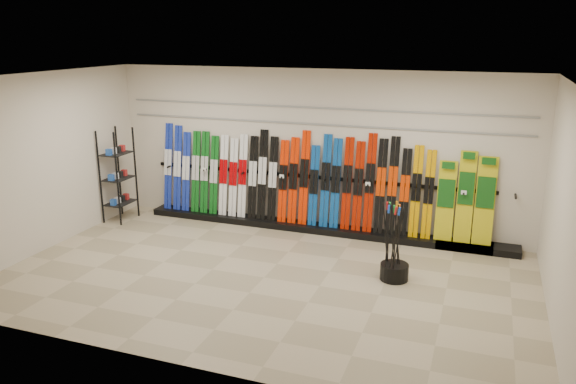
% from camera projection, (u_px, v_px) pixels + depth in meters
% --- Properties ---
extents(floor, '(8.00, 8.00, 0.00)m').
position_uv_depth(floor, '(264.00, 277.00, 8.60)').
color(floor, gray).
rests_on(floor, ground).
extents(back_wall, '(8.00, 0.00, 8.00)m').
position_uv_depth(back_wall, '(314.00, 151.00, 10.45)').
color(back_wall, beige).
rests_on(back_wall, floor).
extents(left_wall, '(0.00, 5.00, 5.00)m').
position_uv_depth(left_wall, '(44.00, 162.00, 9.49)').
color(left_wall, beige).
rests_on(left_wall, floor).
extents(right_wall, '(0.00, 5.00, 5.00)m').
position_uv_depth(right_wall, '(564.00, 212.00, 6.89)').
color(right_wall, beige).
rests_on(right_wall, floor).
extents(ceiling, '(8.00, 8.00, 0.00)m').
position_uv_depth(ceiling, '(262.00, 79.00, 7.78)').
color(ceiling, silver).
rests_on(ceiling, back_wall).
extents(ski_rack_base, '(8.00, 0.40, 0.12)m').
position_uv_depth(ski_rack_base, '(321.00, 228.00, 10.57)').
color(ski_rack_base, black).
rests_on(ski_rack_base, floor).
extents(skis, '(5.39, 0.28, 1.78)m').
position_uv_depth(skis, '(289.00, 180.00, 10.61)').
color(skis, '#162BA6').
rests_on(skis, ski_rack_base).
extents(snowboards, '(0.95, 0.24, 1.58)m').
position_uv_depth(snowboards, '(466.00, 200.00, 9.59)').
color(snowboards, gold).
rests_on(snowboards, ski_rack_base).
extents(accessory_rack, '(0.40, 0.60, 1.83)m').
position_uv_depth(accessory_rack, '(118.00, 175.00, 11.04)').
color(accessory_rack, black).
rests_on(accessory_rack, floor).
extents(pole_bin, '(0.43, 0.43, 0.25)m').
position_uv_depth(pole_bin, '(394.00, 272.00, 8.50)').
color(pole_bin, black).
rests_on(pole_bin, floor).
extents(ski_poles, '(0.35, 0.38, 1.18)m').
position_uv_depth(ski_poles, '(393.00, 242.00, 8.36)').
color(ski_poles, black).
rests_on(ski_poles, pole_bin).
extents(slatwall_rail_0, '(7.60, 0.02, 0.03)m').
position_uv_depth(slatwall_rail_0, '(314.00, 124.00, 10.30)').
color(slatwall_rail_0, gray).
rests_on(slatwall_rail_0, back_wall).
extents(slatwall_rail_1, '(7.60, 0.02, 0.03)m').
position_uv_depth(slatwall_rail_1, '(314.00, 108.00, 10.21)').
color(slatwall_rail_1, gray).
rests_on(slatwall_rail_1, back_wall).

